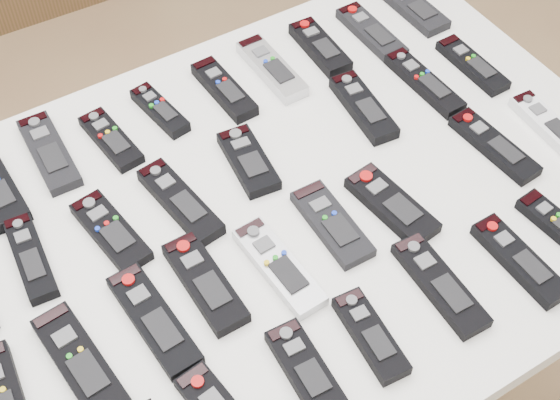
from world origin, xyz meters
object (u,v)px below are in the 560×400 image
remote_9 (414,9)px  remote_19 (80,362)px  remote_13 (180,202)px  remote_17 (472,65)px  remote_33 (519,260)px  remote_24 (392,205)px  remote_6 (272,69)px  remote_14 (248,161)px  remote_2 (49,153)px  remote_23 (332,224)px  remote_3 (111,140)px  remote_12 (111,232)px  remote_7 (320,47)px  remote_15 (363,107)px  remote_32 (440,285)px  remote_5 (224,89)px  remote_8 (371,33)px  remote_20 (154,320)px  remote_26 (551,127)px  remote_31 (371,335)px  table (280,228)px  remote_4 (160,110)px  remote_22 (279,267)px  remote_16 (424,83)px  remote_30 (305,370)px  remote_11 (31,258)px  remote_25 (494,146)px

remote_9 → remote_19: remote_19 is taller
remote_13 → remote_17: size_ratio=1.12×
remote_19 → remote_33: remote_33 is taller
remote_9 → remote_24: size_ratio=0.96×
remote_6 → remote_14: (-0.16, -0.18, -0.00)m
remote_2 → remote_23: same height
remote_3 → remote_12: bearing=-120.0°
remote_7 → remote_33: 0.59m
remote_15 → remote_32: bearing=-102.0°
remote_5 → remote_8: (0.33, -0.01, -0.00)m
remote_32 → remote_15: bearing=73.8°
remote_20 → remote_26: size_ratio=1.12×
remote_14 → remote_26: size_ratio=0.84×
remote_31 → remote_5: bearing=87.8°
remote_13 → table: bearing=-39.8°
remote_3 → remote_8: 0.57m
remote_7 → remote_15: (-0.02, -0.18, 0.00)m
remote_5 → remote_9: remote_5 is taller
remote_4 → remote_14: 0.21m
remote_9 → remote_22: 0.70m
remote_9 → remote_4: bearing=178.3°
remote_2 → remote_17: (0.78, -0.21, -0.00)m
remote_3 → remote_15: bearing=-27.8°
remote_5 → remote_8: remote_5 is taller
remote_9 → remote_17: size_ratio=0.98×
remote_7 → remote_15: same height
remote_16 → remote_17: 0.11m
remote_8 → remote_15: 0.22m
remote_9 → remote_30: (-0.64, -0.57, 0.00)m
remote_6 → remote_30: size_ratio=1.21×
remote_3 → remote_8: bearing=-6.5°
remote_11 → remote_2: bearing=66.6°
remote_4 → remote_16: bearing=-31.2°
remote_22 → remote_25: 0.46m
remote_5 → remote_26: 0.60m
remote_8 → remote_14: (-0.38, -0.17, 0.00)m
remote_12 → remote_15: remote_15 is taller
remote_26 → remote_9: bearing=92.7°
remote_7 → remote_26: size_ratio=0.89×
remote_9 → remote_11: remote_11 is taller
remote_19 → remote_24: (0.55, -0.00, 0.00)m
remote_5 → remote_33: same height
remote_2 → remote_25: (0.67, -0.40, 0.00)m
remote_2 → remote_9: bearing=0.8°
remote_3 → remote_22: bearing=-80.0°
remote_8 → remote_16: (-0.00, -0.17, 0.00)m
remote_22 → remote_3: bearing=103.2°
remote_31 → remote_32: 0.14m
remote_2 → remote_7: 0.56m
remote_19 → remote_20: bearing=-1.5°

